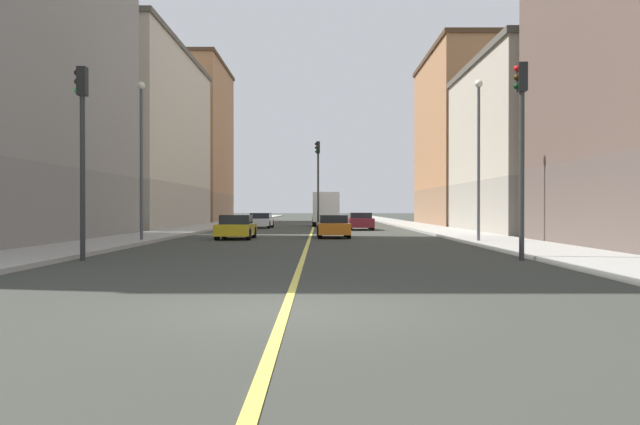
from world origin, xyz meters
The scene contains 18 objects.
ground_plane centered at (0.00, 0.00, 0.00)m, with size 400.00×400.00×0.00m, color #353731.
sidewalk_left centered at (9.03, 49.00, 0.07)m, with size 3.48×168.00×0.15m, color #9E9B93.
sidewalk_right centered at (-9.03, 49.00, 0.07)m, with size 3.48×168.00×0.15m, color #9E9B93.
lane_center_stripe centered at (0.00, 49.00, 0.01)m, with size 0.16×154.00×0.01m, color #E5D14C.
building_left_mid centered at (15.83, 33.64, 5.77)m, with size 10.43×16.99×11.51m.
building_left_far centered at (15.83, 52.19, 8.11)m, with size 10.43×18.62×16.21m.
building_right_midblock centered at (-15.83, 45.69, 7.55)m, with size 10.43×24.68×15.08m.
building_right_distant centered at (-15.83, 68.02, 9.35)m, with size 10.43×17.08×18.67m.
traffic_light_left_near centered at (6.88, 10.16, 4.00)m, with size 0.40×0.32×6.21m.
traffic_light_right_near centered at (-6.91, 10.16, 3.93)m, with size 0.40×0.32×6.08m.
traffic_light_median_far centered at (0.40, 39.17, 4.26)m, with size 0.40×0.32×6.65m.
street_lamp_left_near centered at (7.89, 20.03, 4.63)m, with size 0.36×0.36×7.43m.
street_lamp_right_near centered at (-7.89, 20.74, 4.65)m, with size 0.36×0.36×7.47m.
car_yellow centered at (-3.91, 24.62, 0.62)m, with size 1.89×3.94×1.29m.
car_white centered at (-4.33, 44.08, 0.62)m, with size 1.98×4.13×1.24m.
car_maroon centered at (3.62, 39.43, 0.65)m, with size 1.86×4.58×1.30m.
car_orange centered at (1.30, 26.27, 0.62)m, with size 1.85×4.06×1.26m.
box_truck centered at (1.08, 49.79, 1.62)m, with size 2.41×7.48×3.03m.
Camera 1 is at (0.56, -10.66, 1.65)m, focal length 37.31 mm.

